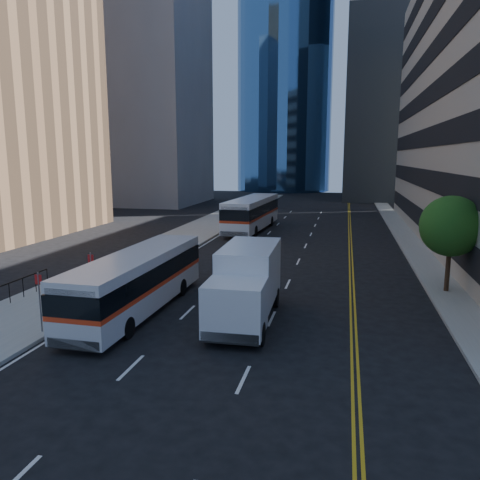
{
  "coord_description": "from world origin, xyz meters",
  "views": [
    {
      "loc": [
        3.55,
        -18.0,
        7.21
      ],
      "look_at": [
        -1.91,
        6.17,
        2.8
      ],
      "focal_mm": 35.0,
      "sensor_mm": 36.0,
      "label": 1
    }
  ],
  "objects_px": {
    "bus_rear": "(252,213)",
    "box_truck": "(246,283)",
    "street_tree": "(451,226)",
    "bus_front": "(138,280)"
  },
  "relations": [
    {
      "from": "street_tree",
      "to": "box_truck",
      "type": "distance_m",
      "value": 11.73
    },
    {
      "from": "box_truck",
      "to": "bus_rear",
      "type": "bearing_deg",
      "value": 99.01
    },
    {
      "from": "bus_rear",
      "to": "box_truck",
      "type": "height_order",
      "value": "box_truck"
    },
    {
      "from": "bus_front",
      "to": "bus_rear",
      "type": "bearing_deg",
      "value": 90.2
    },
    {
      "from": "bus_rear",
      "to": "box_truck",
      "type": "bearing_deg",
      "value": -76.21
    },
    {
      "from": "box_truck",
      "to": "street_tree",
      "type": "bearing_deg",
      "value": 32.42
    },
    {
      "from": "bus_front",
      "to": "bus_rear",
      "type": "height_order",
      "value": "bus_rear"
    },
    {
      "from": "street_tree",
      "to": "bus_rear",
      "type": "bearing_deg",
      "value": 126.9
    },
    {
      "from": "street_tree",
      "to": "bus_rear",
      "type": "distance_m",
      "value": 24.16
    },
    {
      "from": "bus_front",
      "to": "box_truck",
      "type": "xyz_separation_m",
      "value": [
        5.22,
        -0.15,
        0.2
      ]
    }
  ]
}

